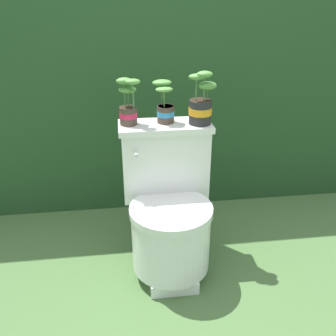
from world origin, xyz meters
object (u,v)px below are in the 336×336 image
potted_plant_midleft (165,106)px  potted_plant_middle (201,105)px  toilet (169,210)px  potted_plant_left (128,106)px

potted_plant_midleft → potted_plant_middle: size_ratio=0.80×
toilet → potted_plant_midleft: (0.00, 0.17, 0.50)m
potted_plant_midleft → toilet: bearing=-90.8°
potted_plant_middle → potted_plant_left: bearing=174.1°
toilet → potted_plant_left: potted_plant_left is taller
potted_plant_left → potted_plant_middle: size_ratio=0.87×
toilet → potted_plant_middle: potted_plant_middle is taller
toilet → potted_plant_midleft: potted_plant_midleft is taller
potted_plant_left → potted_plant_midleft: 0.18m
toilet → potted_plant_middle: (0.18, 0.12, 0.51)m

